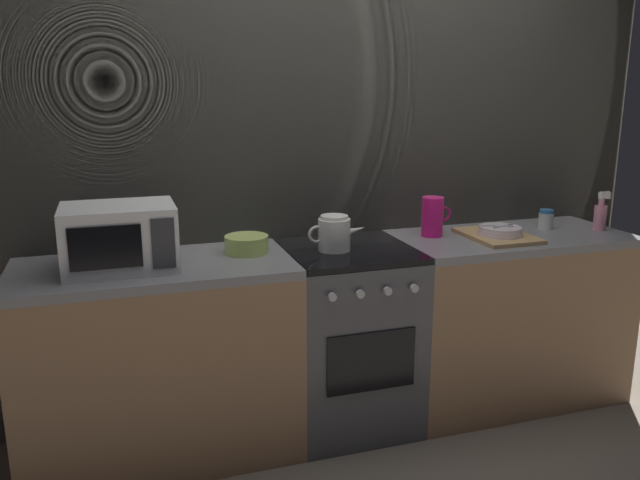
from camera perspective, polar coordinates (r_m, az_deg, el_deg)
The scene contains 12 objects.
ground_plane at distance 3.39m, azimuth 2.38°, elevation -15.61°, with size 8.00×8.00×0.00m, color #6B6054.
back_wall at distance 3.29m, azimuth 0.63°, elevation 5.71°, with size 3.60×0.05×2.40m.
counter_left at distance 3.02m, azimuth -14.03°, elevation -10.34°, with size 1.20×0.60×0.90m.
stove_unit at distance 3.19m, azimuth 2.47°, elevation -8.57°, with size 0.60×0.63×0.90m.
counter_right at distance 3.59m, azimuth 16.16°, elevation -6.53°, with size 1.20×0.60×0.90m.
microwave at distance 2.81m, azimuth -17.35°, elevation 0.26°, with size 0.46×0.35×0.27m.
kettle at distance 2.98m, azimuth 1.28°, elevation 0.59°, with size 0.28×0.15×0.17m.
mixing_bowl at distance 2.97m, azimuth -6.52°, elevation -0.37°, with size 0.20×0.20×0.08m, color #B7D166.
pitcher at distance 3.31m, azimuth 9.95°, elevation 2.06°, with size 0.16×0.11×0.20m.
dish_pile at distance 3.35m, azimuth 15.54°, elevation 0.55°, with size 0.30×0.40×0.07m.
spice_jar at distance 3.64m, azimuth 19.38°, elevation 1.73°, with size 0.08×0.08×0.10m.
spray_bottle at distance 3.71m, azimuth 23.59°, elevation 2.04°, with size 0.08×0.06×0.20m.
Camera 1 is at (-1.04, -2.76, 1.67)m, focal length 36.13 mm.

